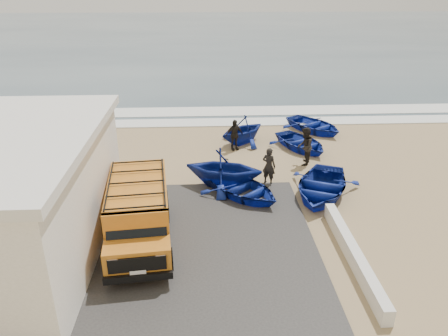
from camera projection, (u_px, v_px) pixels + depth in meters
name	position (u px, v px, depth m)	size (l,w,h in m)	color
ground	(202.00, 219.00, 17.09)	(160.00, 160.00, 0.00)	tan
slab	(145.00, 249.00, 15.17)	(12.00, 10.00, 0.05)	#393734
ocean	(201.00, 35.00, 68.16)	(180.00, 88.00, 0.01)	#385166
surf_line	(202.00, 123.00, 28.02)	(180.00, 1.60, 0.06)	white
surf_wash	(202.00, 112.00, 30.31)	(180.00, 2.20, 0.04)	white
parapet	(353.00, 254.00, 14.47)	(0.35, 6.00, 0.55)	silver
van	(139.00, 211.00, 15.22)	(2.59, 5.42, 2.25)	orange
boat_near_left	(242.00, 189.00, 18.65)	(2.66, 3.72, 0.77)	navy
boat_near_right	(321.00, 186.00, 18.71)	(3.05, 4.27, 0.88)	navy
boat_mid_left	(224.00, 168.00, 19.34)	(2.96, 3.43, 1.81)	navy
boat_mid_right	(301.00, 143.00, 23.74)	(2.58, 3.61, 0.75)	navy
boat_far_left	(242.00, 130.00, 24.43)	(2.60, 3.01, 1.59)	navy
boat_far_right	(314.00, 125.00, 26.42)	(2.74, 3.84, 0.79)	navy
fisherman_front	(269.00, 166.00, 19.65)	(0.63, 0.41, 1.73)	black
fisherman_middle	(305.00, 146.00, 21.62)	(0.93, 0.72, 1.91)	black
fisherman_back	(234.00, 135.00, 23.48)	(0.99, 0.41, 1.69)	black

